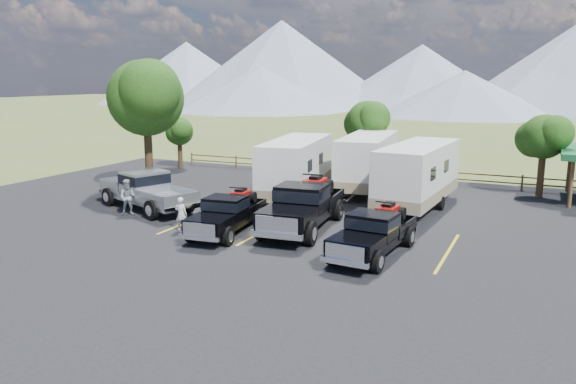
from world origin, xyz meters
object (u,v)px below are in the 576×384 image
at_px(tree_big_nw, 146,98).
at_px(rig_center, 304,205).
at_px(rig_left, 228,213).
at_px(person_b, 128,197).
at_px(trailer_right, 418,175).
at_px(trailer_left, 296,168).
at_px(pickup_silver, 147,190).
at_px(rig_right, 374,232).
at_px(person_a, 181,214).
at_px(trailer_center, 368,162).

bearing_deg(tree_big_nw, rig_center, -19.25).
xyz_separation_m(rig_left, person_b, (-6.10, 0.61, 0.02)).
bearing_deg(trailer_right, trailer_left, -172.80).
xyz_separation_m(tree_big_nw, pickup_silver, (3.12, -4.12, -4.51)).
distance_m(rig_left, person_b, 6.13).
relative_size(rig_left, rig_right, 0.98).
distance_m(rig_center, person_b, 9.01).
distance_m(rig_center, trailer_right, 7.24).
bearing_deg(trailer_right, rig_right, -85.34).
bearing_deg(person_a, trailer_right, -140.99).
bearing_deg(person_b, rig_right, -34.63).
relative_size(trailer_right, pickup_silver, 1.39).
distance_m(rig_left, rig_right, 6.79).
distance_m(rig_left, trailer_right, 10.47).
relative_size(tree_big_nw, person_b, 4.33).
bearing_deg(rig_center, person_a, -156.02).
height_order(rig_center, pickup_silver, rig_center).
relative_size(pickup_silver, person_b, 3.87).
bearing_deg(person_a, rig_center, -157.44).
relative_size(rig_center, trailer_center, 0.73).
distance_m(tree_big_nw, rig_center, 13.47).
height_order(rig_center, rig_right, rig_center).
relative_size(pickup_silver, person_a, 4.50).
bearing_deg(trailer_center, tree_big_nw, -162.57).
bearing_deg(trailer_center, rig_center, -96.85).
height_order(trailer_center, trailer_right, trailer_right).
bearing_deg(trailer_left, rig_left, -98.60).
xyz_separation_m(tree_big_nw, trailer_center, (12.06, 5.35, -3.79)).
relative_size(rig_left, person_b, 3.12).
relative_size(tree_big_nw, trailer_right, 0.81).
height_order(rig_right, trailer_center, trailer_center).
distance_m(trailer_right, pickup_silver, 14.07).
distance_m(rig_center, rig_right, 4.59).
bearing_deg(trailer_right, rig_left, -125.81).
xyz_separation_m(rig_right, trailer_left, (-6.90, 8.00, 0.86)).
xyz_separation_m(rig_right, person_b, (-12.88, 0.97, -0.00)).
distance_m(trailer_center, person_a, 13.19).
height_order(rig_center, person_b, rig_center).
bearing_deg(pickup_silver, person_b, 19.05).
xyz_separation_m(rig_left, rig_right, (6.78, -0.36, 0.02)).
xyz_separation_m(trailer_right, pickup_silver, (-12.68, -6.07, -0.72)).
height_order(rig_left, rig_right, rig_right).
height_order(rig_left, rig_center, rig_center).
xyz_separation_m(tree_big_nw, trailer_right, (15.80, 1.94, -3.79)).
xyz_separation_m(tree_big_nw, rig_right, (15.97, -6.49, -4.65)).
bearing_deg(tree_big_nw, trailer_center, 23.93).
bearing_deg(person_a, pickup_silver, -40.66).
bearing_deg(rig_right, rig_left, -178.43).
bearing_deg(person_b, trailer_right, 0.10).
xyz_separation_m(tree_big_nw, person_a, (7.22, -6.88, -4.78)).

